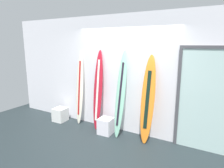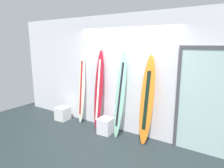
% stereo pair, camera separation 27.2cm
% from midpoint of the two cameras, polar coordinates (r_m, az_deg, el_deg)
% --- Properties ---
extents(ground, '(8.00, 8.00, 0.04)m').
position_cam_midpoint_polar(ground, '(4.20, -2.99, -19.35)').
color(ground, '#222B2E').
extents(wall_back, '(7.20, 0.20, 2.80)m').
position_cam_midpoint_polar(wall_back, '(4.76, 6.19, 2.62)').
color(wall_back, silver).
rests_on(wall_back, ground).
extents(surfboard_ivory, '(0.23, 0.26, 1.94)m').
position_cam_midpoint_polar(surfboard_ivory, '(5.36, -7.30, -1.06)').
color(surfboard_ivory, silver).
rests_on(surfboard_ivory, ground).
extents(surfboard_crimson, '(0.25, 0.32, 1.98)m').
position_cam_midpoint_polar(surfboard_crimson, '(4.95, -2.27, -1.99)').
color(surfboard_crimson, '#AE1727').
rests_on(surfboard_crimson, ground).
extents(surfboard_seafoam, '(0.23, 0.44, 2.00)m').
position_cam_midpoint_polar(surfboard_seafoam, '(4.54, 4.10, -3.19)').
color(surfboard_seafoam, '#85C6A9').
rests_on(surfboard_seafoam, ground).
extents(surfboard_sunset, '(0.31, 0.40, 1.91)m').
position_cam_midpoint_polar(surfboard_sunset, '(4.31, 11.78, -4.73)').
color(surfboard_sunset, orange).
rests_on(surfboard_sunset, ground).
extents(display_block_left, '(0.33, 0.33, 0.38)m').
position_cam_midpoint_polar(display_block_left, '(4.88, -0.21, -11.93)').
color(display_block_left, white).
rests_on(display_block_left, ground).
extents(display_block_center, '(0.35, 0.35, 0.37)m').
position_cam_midpoint_polar(display_block_center, '(5.83, -12.67, -8.26)').
color(display_block_center, silver).
rests_on(display_block_center, ground).
extents(glass_door, '(1.21, 0.06, 2.10)m').
position_cam_midpoint_polar(glass_door, '(4.21, 27.76, -4.30)').
color(glass_door, silver).
rests_on(glass_door, ground).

